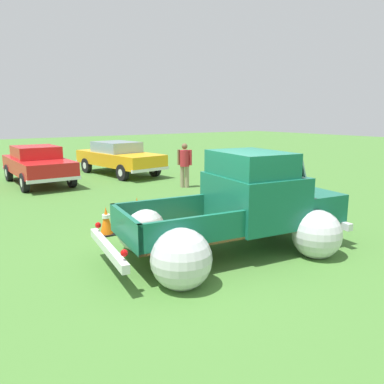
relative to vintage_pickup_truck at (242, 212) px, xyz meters
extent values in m
plane|color=#477A33|center=(-0.38, 0.05, -0.76)|extent=(80.00, 80.00, 0.00)
cylinder|color=black|center=(1.17, 0.71, -0.38)|extent=(0.78, 0.32, 0.76)
cylinder|color=silver|center=(1.17, 0.71, -0.38)|extent=(0.37, 0.28, 0.34)
cylinder|color=black|center=(0.93, -1.01, -0.38)|extent=(0.78, 0.32, 0.76)
cylinder|color=silver|center=(0.93, -1.01, -0.38)|extent=(0.37, 0.28, 0.34)
cylinder|color=black|center=(-1.60, 1.10, -0.38)|extent=(0.78, 0.32, 0.76)
cylinder|color=silver|center=(-1.60, 1.10, -0.38)|extent=(0.37, 0.28, 0.34)
cylinder|color=black|center=(-1.84, -0.62, -0.38)|extent=(0.78, 0.32, 0.76)
cylinder|color=silver|center=(-1.84, -0.62, -0.38)|extent=(0.37, 0.28, 0.34)
sphere|color=silver|center=(-1.59, 1.15, -0.32)|extent=(1.08, 1.08, 0.96)
sphere|color=silver|center=(-1.85, -0.67, -0.32)|extent=(1.08, 1.08, 0.96)
cube|color=olive|center=(-1.33, 0.19, -0.22)|extent=(2.24, 1.81, 0.04)
cube|color=#14664C|center=(-1.22, 0.91, 0.01)|extent=(2.04, 0.36, 0.50)
cube|color=#14664C|center=(-1.43, -0.54, 0.01)|extent=(2.04, 0.36, 0.50)
cube|color=#14664C|center=(-0.35, 0.05, 0.01)|extent=(0.29, 1.54, 0.50)
cube|color=#14664C|center=(-2.30, 0.32, 0.01)|extent=(0.29, 1.54, 0.50)
cube|color=#14664C|center=(0.26, -0.04, 0.24)|extent=(1.67, 1.88, 0.95)
cube|color=#14664C|center=(0.16, -0.02, 0.94)|extent=(1.35, 1.68, 0.45)
cube|color=#8CADB7|center=(0.80, -0.11, 0.92)|extent=(0.35, 1.47, 0.38)
cube|color=#14664C|center=(1.30, -0.18, 0.04)|extent=(1.46, 1.78, 0.55)
sphere|color=silver|center=(1.18, 0.74, -0.34)|extent=(1.04, 1.04, 0.92)
sphere|color=silver|center=(0.93, -1.04, -0.34)|extent=(1.04, 1.04, 0.92)
cube|color=silver|center=(-2.60, 0.36, -0.30)|extent=(0.39, 1.98, 0.14)
cube|color=silver|center=(1.83, -0.26, -0.30)|extent=(0.39, 1.98, 0.14)
sphere|color=red|center=(-2.45, 1.14, -0.12)|extent=(0.12, 0.12, 0.11)
sphere|color=red|center=(-2.67, -0.42, -0.12)|extent=(0.12, 0.12, 0.11)
cylinder|color=black|center=(-0.61, 8.47, -0.43)|extent=(0.21, 0.66, 0.66)
cylinder|color=silver|center=(-0.61, 8.47, -0.43)|extent=(0.21, 0.30, 0.30)
cylinder|color=black|center=(-2.23, 8.46, -0.43)|extent=(0.21, 0.66, 0.66)
cylinder|color=silver|center=(-2.23, 8.46, -0.43)|extent=(0.21, 0.30, 0.30)
cylinder|color=black|center=(-0.63, 11.23, -0.43)|extent=(0.21, 0.66, 0.66)
cylinder|color=silver|center=(-0.63, 11.23, -0.43)|extent=(0.21, 0.30, 0.30)
cylinder|color=black|center=(-2.25, 11.21, -0.43)|extent=(0.21, 0.66, 0.66)
cylinder|color=silver|center=(-2.25, 11.21, -0.43)|extent=(0.21, 0.30, 0.30)
cube|color=red|center=(-1.43, 9.84, -0.05)|extent=(1.77, 4.32, 0.55)
cube|color=red|center=(-1.43, 10.01, 0.45)|extent=(1.51, 1.82, 0.45)
cube|color=silver|center=(-1.45, 11.95, -0.31)|extent=(1.80, 0.11, 0.12)
cube|color=silver|center=(-1.41, 7.73, -0.31)|extent=(1.80, 0.11, 0.12)
cylinder|color=black|center=(3.09, 8.89, -0.43)|extent=(0.29, 0.68, 0.66)
cylinder|color=silver|center=(3.09, 8.89, -0.43)|extent=(0.25, 0.32, 0.30)
cylinder|color=black|center=(1.48, 8.67, -0.43)|extent=(0.29, 0.68, 0.66)
cylinder|color=silver|center=(1.48, 8.67, -0.43)|extent=(0.25, 0.32, 0.30)
cylinder|color=black|center=(2.68, 11.83, -0.43)|extent=(0.29, 0.68, 0.66)
cylinder|color=silver|center=(2.68, 11.83, -0.43)|extent=(0.25, 0.32, 0.30)
cylinder|color=black|center=(1.07, 11.61, -0.43)|extent=(0.29, 0.68, 0.66)
cylinder|color=silver|center=(1.07, 11.61, -0.43)|extent=(0.25, 0.32, 0.30)
cube|color=#F2A819|center=(2.08, 10.25, -0.05)|extent=(2.37, 4.84, 0.55)
cube|color=#8CADB7|center=(2.05, 10.43, 0.45)|extent=(1.76, 2.14, 0.45)
cube|color=silver|center=(1.76, 12.51, -0.31)|extent=(1.80, 0.35, 0.12)
cube|color=silver|center=(2.40, 7.99, -0.31)|extent=(1.80, 0.35, 0.12)
cylinder|color=gray|center=(2.68, 6.12, -0.37)|extent=(0.21, 0.21, 0.77)
cylinder|color=gray|center=(2.79, 6.00, -0.37)|extent=(0.21, 0.21, 0.77)
cylinder|color=#B2262D|center=(2.73, 6.06, 0.31)|extent=(0.48, 0.48, 0.58)
cylinder|color=brown|center=(2.58, 6.22, 0.34)|extent=(0.13, 0.13, 0.55)
cylinder|color=#B2262D|center=(2.89, 5.90, 0.34)|extent=(0.13, 0.13, 0.55)
sphere|color=brown|center=(2.73, 6.06, 0.73)|extent=(0.30, 0.30, 0.21)
cube|color=black|center=(-1.79, 2.42, -0.74)|extent=(0.36, 0.36, 0.03)
cone|color=orange|center=(-1.79, 2.42, -0.43)|extent=(0.28, 0.28, 0.60)
cylinder|color=white|center=(-1.79, 2.42, -0.34)|extent=(0.17, 0.17, 0.08)
cube|color=black|center=(-0.78, 2.91, -0.74)|extent=(0.36, 0.36, 0.03)
cone|color=orange|center=(-0.78, 2.91, -0.43)|extent=(0.28, 0.28, 0.60)
cylinder|color=white|center=(-0.78, 2.91, -0.34)|extent=(0.17, 0.17, 0.08)
camera|label=1|loc=(-4.85, -5.25, 1.84)|focal=35.64mm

